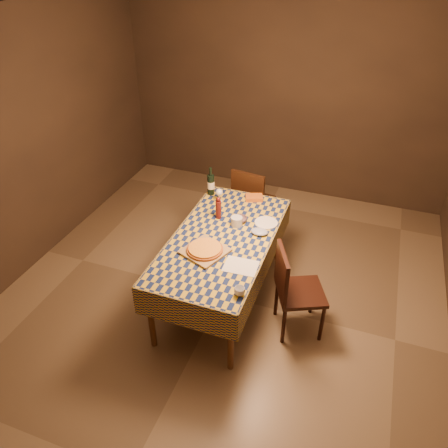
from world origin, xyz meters
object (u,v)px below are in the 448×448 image
(pizza, at_px, (205,249))
(chair_right, at_px, (293,287))
(wine_bottle, at_px, (211,184))
(white_plate, at_px, (266,223))
(bowl, at_px, (239,220))
(dining_table, at_px, (222,244))
(cutting_board, at_px, (205,251))
(chair_far, at_px, (251,199))

(pizza, xyz_separation_m, chair_right, (0.83, 0.08, -0.29))
(wine_bottle, height_order, chair_right, wine_bottle)
(pizza, distance_m, white_plate, 0.77)
(wine_bottle, bearing_deg, bowl, -41.45)
(dining_table, height_order, chair_right, chair_right)
(pizza, xyz_separation_m, white_plate, (0.41, 0.65, -0.03))
(cutting_board, relative_size, chair_right, 0.39)
(dining_table, distance_m, white_plate, 0.52)
(bowl, relative_size, white_plate, 0.65)
(cutting_board, distance_m, bowl, 0.61)
(bowl, relative_size, chair_far, 0.16)
(chair_far, xyz_separation_m, chair_right, (0.82, -1.37, 0.00))
(dining_table, height_order, cutting_board, cutting_board)
(chair_right, bearing_deg, pizza, -174.40)
(white_plate, relative_size, chair_far, 0.25)
(dining_table, distance_m, cutting_board, 0.29)
(pizza, distance_m, wine_bottle, 1.07)
(pizza, bearing_deg, chair_far, 89.60)
(dining_table, relative_size, white_plate, 7.86)
(wine_bottle, bearing_deg, chair_right, -38.61)
(pizza, relative_size, bowl, 2.35)
(pizza, xyz_separation_m, wine_bottle, (-0.34, 1.01, 0.08))
(white_plate, height_order, chair_far, chair_far)
(pizza, height_order, white_plate, pizza)
(dining_table, distance_m, chair_right, 0.80)
(cutting_board, bearing_deg, white_plate, 58.11)
(wine_bottle, distance_m, chair_far, 0.67)
(bowl, distance_m, chair_right, 0.90)
(pizza, height_order, wine_bottle, wine_bottle)
(chair_far, bearing_deg, wine_bottle, -128.37)
(wine_bottle, bearing_deg, cutting_board, -71.62)
(cutting_board, relative_size, white_plate, 1.54)
(bowl, height_order, wine_bottle, wine_bottle)
(bowl, xyz_separation_m, chair_right, (0.69, -0.51, -0.27))
(bowl, height_order, chair_right, chair_right)
(cutting_board, bearing_deg, wine_bottle, 108.38)
(dining_table, relative_size, pizza, 5.16)
(dining_table, bearing_deg, wine_bottle, 118.73)
(bowl, distance_m, white_plate, 0.27)
(dining_table, bearing_deg, white_plate, 49.23)
(dining_table, height_order, chair_far, chair_far)
(chair_right, bearing_deg, wine_bottle, 141.39)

